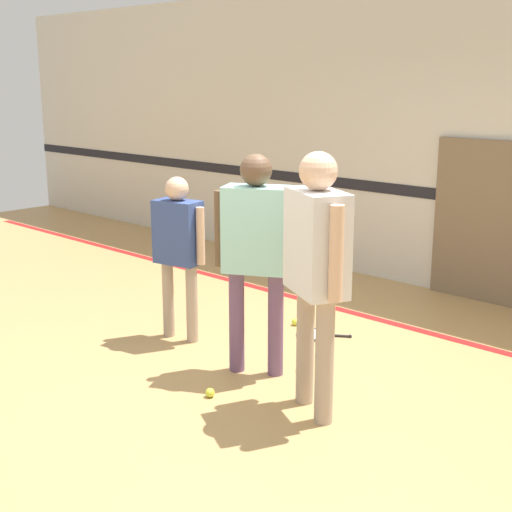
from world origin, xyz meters
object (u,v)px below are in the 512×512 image
at_px(person_student_right, 317,256).
at_px(tennis_ball_by_spare_racket, 295,322).
at_px(person_student_left, 178,241).
at_px(tennis_ball_near_instructor, 210,393).
at_px(tennis_ball_stray_left, 301,367).
at_px(racket_spare_on_floor, 315,335).
at_px(person_instructor, 256,241).

distance_m(person_student_right, tennis_ball_by_spare_racket, 2.03).
height_order(person_student_left, tennis_ball_near_instructor, person_student_left).
bearing_deg(person_student_left, tennis_ball_by_spare_racket, 50.52).
bearing_deg(tennis_ball_stray_left, person_student_right, -43.52).
relative_size(person_student_left, racket_spare_on_floor, 2.87).
bearing_deg(person_instructor, tennis_ball_stray_left, 16.27).
bearing_deg(person_student_left, person_student_right, -21.23).
distance_m(person_instructor, tennis_ball_near_instructor, 1.14).
bearing_deg(tennis_ball_near_instructor, tennis_ball_by_spare_racket, 108.70).
relative_size(person_instructor, tennis_ball_near_instructor, 25.30).
height_order(person_student_right, tennis_ball_by_spare_racket, person_student_right).
bearing_deg(tennis_ball_near_instructor, racket_spare_on_floor, 98.91).
xyz_separation_m(person_student_left, person_student_right, (1.71, -0.31, 0.21)).
height_order(person_instructor, tennis_ball_by_spare_racket, person_instructor).
bearing_deg(person_student_left, person_instructor, -16.13).
bearing_deg(racket_spare_on_floor, person_student_right, -86.48).
bearing_deg(tennis_ball_stray_left, racket_spare_on_floor, 120.93).
distance_m(racket_spare_on_floor, tennis_ball_by_spare_racket, 0.31).
bearing_deg(tennis_ball_near_instructor, person_student_left, 148.59).
bearing_deg(tennis_ball_by_spare_racket, person_instructor, -65.56).
xyz_separation_m(person_student_left, tennis_ball_by_spare_racket, (0.51, 0.94, -0.84)).
xyz_separation_m(tennis_ball_by_spare_racket, tennis_ball_stray_left, (0.71, -0.78, 0.00)).
distance_m(tennis_ball_near_instructor, tennis_ball_stray_left, 0.81).
height_order(person_student_left, person_student_right, person_student_right).
bearing_deg(tennis_ball_stray_left, tennis_ball_near_instructor, -102.88).
xyz_separation_m(person_student_right, tennis_ball_by_spare_racket, (-1.20, 1.25, -1.05)).
height_order(racket_spare_on_floor, tennis_ball_near_instructor, tennis_ball_near_instructor).
bearing_deg(person_student_right, person_instructor, 11.32).
height_order(person_student_left, racket_spare_on_floor, person_student_left).
xyz_separation_m(person_student_right, tennis_ball_near_instructor, (-0.67, -0.33, -1.05)).
height_order(person_instructor, person_student_right, person_student_right).
distance_m(person_instructor, racket_spare_on_floor, 1.39).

